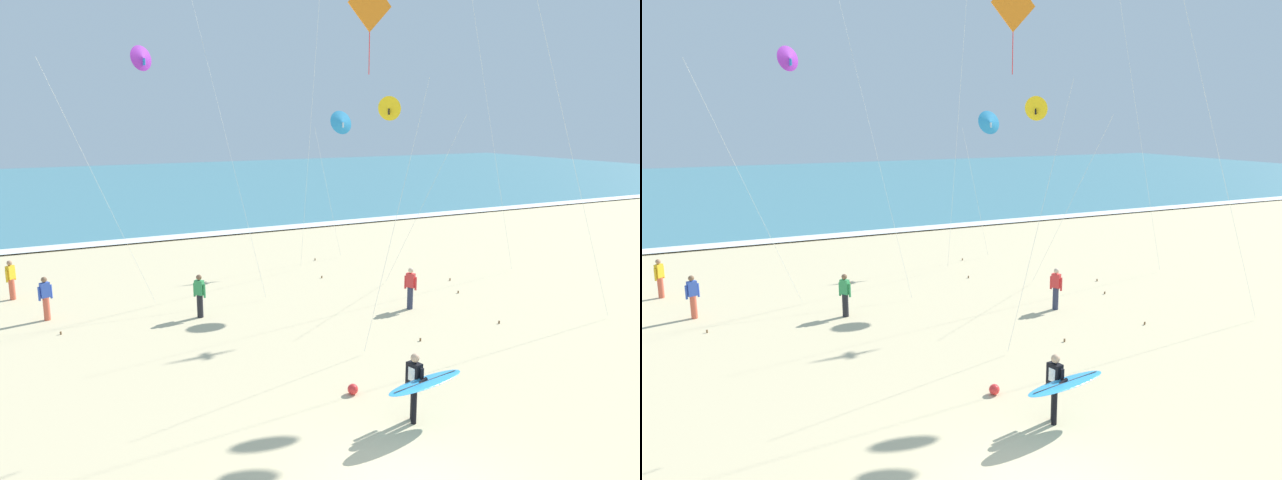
{
  "view_description": "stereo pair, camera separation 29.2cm",
  "coord_description": "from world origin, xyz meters",
  "views": [
    {
      "loc": [
        -5.99,
        -7.99,
        7.07
      ],
      "look_at": [
        0.84,
        5.58,
        3.96
      ],
      "focal_mm": 33.56,
      "sensor_mm": 36.0,
      "label": 1
    },
    {
      "loc": [
        -5.73,
        -8.12,
        7.07
      ],
      "look_at": [
        0.84,
        5.58,
        3.96
      ],
      "focal_mm": 33.56,
      "sensor_mm": 36.0,
      "label": 2
    }
  ],
  "objects": [
    {
      "name": "bystander_green_top",
      "position": [
        -0.59,
        12.36,
        0.81
      ],
      "size": [
        0.36,
        0.39,
        1.59
      ],
      "color": "black",
      "rests_on": "ground"
    },
    {
      "name": "surfer_lead",
      "position": [
        1.88,
        2.49,
        1.05
      ],
      "size": [
        2.39,
        1.11,
        1.71
      ],
      "color": "black",
      "rests_on": "ground"
    },
    {
      "name": "kite_delta_cobalt_mid",
      "position": [
        8.51,
        18.46,
        6.84
      ],
      "size": [
        2.15,
        0.54,
        7.45
      ],
      "color": "#2D99DB",
      "rests_on": "ground"
    },
    {
      "name": "beach_ball",
      "position": [
        1.28,
        4.54,
        0.14
      ],
      "size": [
        0.28,
        0.28,
        0.28
      ],
      "primitive_type": "sphere",
      "color": "red",
      "rests_on": "ground"
    },
    {
      "name": "kite_delta_violet_near",
      "position": [
        -1.76,
        14.47,
        9.07
      ],
      "size": [
        3.98,
        2.12,
        9.61
      ],
      "color": "purple",
      "rests_on": "ground"
    },
    {
      "name": "bystander_red_top",
      "position": [
        6.74,
        9.76,
        0.81
      ],
      "size": [
        0.32,
        0.44,
        1.59
      ],
      "color": "#2D334C",
      "rests_on": "ground"
    },
    {
      "name": "bystander_blue_top",
      "position": [
        -5.54,
        14.51,
        0.81
      ],
      "size": [
        0.47,
        0.28,
        1.59
      ],
      "color": "#D8593F",
      "rests_on": "ground"
    },
    {
      "name": "ocean_water",
      "position": [
        0.0,
        56.92,
        0.04
      ],
      "size": [
        160.0,
        60.0,
        0.08
      ],
      "primitive_type": "cube",
      "color": "teal",
      "rests_on": "ground"
    },
    {
      "name": "bystander_yellow_top",
      "position": [
        -6.65,
        17.82,
        0.81
      ],
      "size": [
        0.36,
        0.4,
        1.59
      ],
      "color": "#D8593F",
      "rests_on": "ground"
    },
    {
      "name": "kite_delta_golden_high",
      "position": [
        7.88,
        13.14,
        7.41
      ],
      "size": [
        2.27,
        3.12,
        7.96
      ],
      "color": "yellow",
      "rests_on": "ground"
    },
    {
      "name": "shoreline_foam",
      "position": [
        0.0,
        27.22,
        0.09
      ],
      "size": [
        160.0,
        1.49,
        0.01
      ],
      "primitive_type": "cube",
      "color": "white",
      "rests_on": "ocean_water"
    },
    {
      "name": "kite_diamond_amber_distant",
      "position": [
        2.98,
        6.72,
        9.79
      ],
      "size": [
        2.92,
        0.22,
        10.8
      ],
      "color": "orange",
      "rests_on": "ground"
    }
  ]
}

